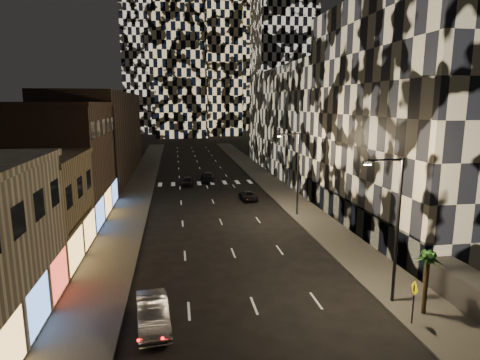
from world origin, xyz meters
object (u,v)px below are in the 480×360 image
object	(u,v)px
streetlight_near	(394,221)
ped_sign	(414,295)
palm_tree	(428,262)
car_dark_oncoming	(208,176)
streetlight_far	(296,168)
car_silver_parked	(153,314)
car_dark_midlane	(187,181)
car_dark_rightlane	(248,196)

from	to	relation	value
streetlight_near	ped_sign	distance (m)	4.37
palm_tree	streetlight_near	bearing A→B (deg)	126.10
car_dark_oncoming	ped_sign	bearing A→B (deg)	106.33
streetlight_far	car_silver_parked	distance (m)	25.38
streetlight_near	palm_tree	world-z (taller)	streetlight_near
car_dark_midlane	palm_tree	bearing A→B (deg)	-65.71
car_dark_midlane	car_dark_rightlane	size ratio (longest dim) A/B	1.02
ped_sign	streetlight_far	bearing A→B (deg)	102.58
car_silver_parked	palm_tree	size ratio (longest dim) A/B	1.26
car_silver_parked	car_dark_rightlane	world-z (taller)	car_silver_parked
car_silver_parked	car_dark_oncoming	bearing A→B (deg)	74.74
streetlight_near	streetlight_far	xyz separation A→B (m)	(0.00, 20.00, 0.00)
streetlight_far	car_dark_midlane	xyz separation A→B (m)	(-11.22, 18.42, -4.67)
car_silver_parked	streetlight_far	bearing A→B (deg)	48.40
car_dark_midlane	palm_tree	xyz separation A→B (m)	(12.47, -40.13, 2.63)
streetlight_far	car_dark_rightlane	bearing A→B (deg)	115.74
palm_tree	car_silver_parked	bearing A→B (deg)	175.24
car_silver_parked	car_dark_midlane	bearing A→B (deg)	78.90
streetlight_far	ped_sign	bearing A→B (deg)	-90.14
streetlight_far	palm_tree	size ratio (longest dim) A/B	2.35
streetlight_far	palm_tree	distance (m)	21.85
ped_sign	streetlight_near	bearing A→B (deg)	101.49
car_dark_rightlane	car_dark_midlane	bearing A→B (deg)	120.71
car_silver_parked	car_dark_rightlane	distance (m)	30.18
car_silver_parked	car_dark_midlane	size ratio (longest dim) A/B	1.21
streetlight_near	car_dark_oncoming	distance (m)	42.65
streetlight_far	car_silver_parked	world-z (taller)	streetlight_far
car_dark_oncoming	palm_tree	bearing A→B (deg)	108.20
car_dark_midlane	car_dark_oncoming	size ratio (longest dim) A/B	0.77
streetlight_near	car_silver_parked	size ratio (longest dim) A/B	1.87
streetlight_near	car_silver_parked	distance (m)	15.09
streetlight_near	car_dark_oncoming	world-z (taller)	streetlight_near
car_silver_parked	streetlight_near	bearing A→B (deg)	-4.80
car_dark_midlane	streetlight_near	bearing A→B (deg)	-66.69
streetlight_near	car_dark_rightlane	distance (m)	28.51
streetlight_far	car_silver_parked	size ratio (longest dim) A/B	1.87
car_dark_midlane	ped_sign	xyz separation A→B (m)	(11.16, -41.04, 1.17)
car_dark_midlane	palm_tree	world-z (taller)	palm_tree
car_dark_midlane	car_dark_rightlane	distance (m)	12.92
car_dark_rightlane	ped_sign	xyz separation A→B (m)	(3.73, -30.47, 1.31)
streetlight_far	ped_sign	size ratio (longest dim) A/B	3.57
streetlight_near	car_silver_parked	bearing A→B (deg)	-178.34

